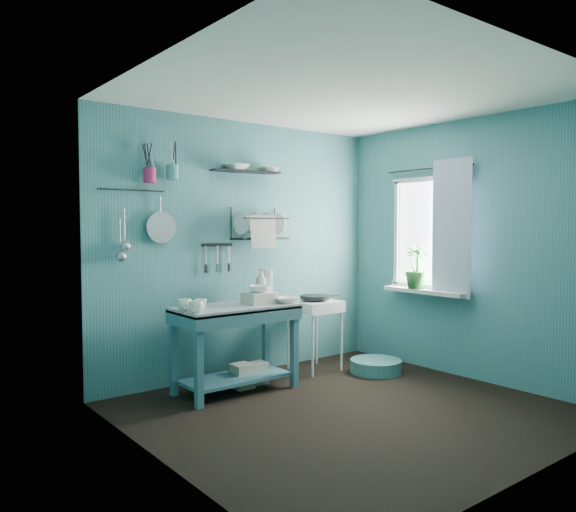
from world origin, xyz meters
TOP-DOWN VIEW (x-y plane):
  - floor at (0.00, 0.00)m, footprint 3.20×3.20m
  - ceiling at (0.00, 0.00)m, footprint 3.20×3.20m
  - wall_back at (0.00, 1.50)m, footprint 3.20×0.00m
  - wall_front at (0.00, -1.50)m, footprint 3.20×0.00m
  - wall_left at (-1.60, 0.00)m, footprint 0.00×3.00m
  - wall_right at (1.60, 0.00)m, footprint 0.00×3.00m
  - work_counter at (-0.42, 1.01)m, footprint 1.14×0.66m
  - mug_left at (-0.90, 0.85)m, footprint 0.12×0.12m
  - mug_mid at (-0.80, 0.95)m, footprint 0.14×0.14m
  - mug_right at (-0.92, 1.01)m, footprint 0.17×0.17m
  - wash_tub at (-0.17, 0.99)m, footprint 0.28×0.22m
  - tub_bowl at (-0.17, 0.99)m, footprint 0.20×0.20m
  - soap_bottle at (0.00, 1.21)m, footprint 0.12×0.12m
  - water_bottle at (0.10, 1.23)m, footprint 0.09×0.09m
  - counter_bowl at (0.03, 0.86)m, footprint 0.22×0.22m
  - hotplate_stand at (0.62, 1.14)m, footprint 0.52×0.52m
  - frying_pan at (0.62, 1.14)m, footprint 0.30×0.30m
  - knife_strip at (-0.33, 1.47)m, footprint 0.32×0.04m
  - dish_rack at (0.11, 1.37)m, footprint 0.56×0.26m
  - upper_shelf at (-0.04, 1.40)m, footprint 0.72×0.28m
  - shelf_bowl_left at (-0.15, 1.40)m, footprint 0.25×0.25m
  - shelf_bowl_right at (0.23, 1.40)m, footprint 0.21×0.21m
  - utensil_cup_magenta at (-1.03, 1.42)m, footprint 0.11×0.11m
  - utensil_cup_teal at (-0.81, 1.42)m, footprint 0.11×0.11m
  - colander at (-0.91, 1.45)m, footprint 0.28×0.03m
  - ladle_outer at (-1.24, 1.46)m, footprint 0.01×0.01m
  - ladle_inner at (-1.28, 1.46)m, footprint 0.01×0.01m
  - hook_rail at (-1.17, 1.47)m, footprint 0.60×0.01m
  - window_glass at (1.59, 0.45)m, footprint 0.00×1.10m
  - windowsill at (1.50, 0.45)m, footprint 0.16×0.95m
  - curtain at (1.52, 0.15)m, footprint 0.00×1.35m
  - curtain_rod at (1.54, 0.45)m, footprint 0.02×1.05m
  - potted_plant at (1.50, 0.55)m, footprint 0.32×0.32m
  - storage_tin_large at (-0.32, 1.06)m, footprint 0.18×0.18m
  - storage_tin_small at (-0.12, 1.09)m, footprint 0.15×0.15m
  - floor_basin at (1.04, 0.68)m, footprint 0.51×0.51m

SIDE VIEW (x-z plane):
  - floor at x=0.00m, z-range 0.00..0.00m
  - floor_basin at x=1.04m, z-range 0.00..0.13m
  - storage_tin_small at x=-0.12m, z-range 0.00..0.20m
  - storage_tin_large at x=-0.32m, z-range 0.00..0.22m
  - hotplate_stand at x=0.62m, z-range 0.00..0.71m
  - work_counter at x=-0.42m, z-range 0.00..0.77m
  - frying_pan at x=0.62m, z-range 0.73..0.77m
  - counter_bowl at x=0.03m, z-range 0.77..0.82m
  - windowsill at x=1.50m, z-range 0.79..0.83m
  - mug_mid at x=-0.80m, z-range 0.77..0.86m
  - mug_left at x=-0.90m, z-range 0.77..0.87m
  - mug_right at x=-0.92m, z-range 0.77..0.87m
  - wash_tub at x=-0.17m, z-range 0.77..0.87m
  - tub_bowl at x=-0.17m, z-range 0.87..0.93m
  - water_bottle at x=0.10m, z-range 0.77..1.05m
  - soap_bottle at x=0.00m, z-range 0.77..1.07m
  - potted_plant at x=1.50m, z-range 0.83..1.27m
  - wall_back at x=0.00m, z-range -0.35..2.85m
  - wall_front at x=0.00m, z-range -0.35..2.85m
  - wall_left at x=-1.60m, z-range -0.25..2.75m
  - wall_right at x=1.60m, z-range -0.25..2.75m
  - knife_strip at x=-0.33m, z-range 1.28..1.31m
  - ladle_inner at x=-1.28m, z-range 1.23..1.53m
  - window_glass at x=1.59m, z-range 0.85..1.95m
  - curtain at x=1.52m, z-range 0.77..2.12m
  - colander at x=-0.91m, z-range 1.32..1.60m
  - ladle_outer at x=-1.24m, z-range 1.32..1.62m
  - dish_rack at x=0.11m, z-range 1.34..1.66m
  - hook_rail at x=-1.17m, z-range 1.77..1.79m
  - utensil_cup_magenta at x=-1.03m, z-range 1.85..1.98m
  - utensil_cup_teal at x=-0.81m, z-range 1.88..2.01m
  - upper_shelf at x=-0.04m, z-range 1.99..2.01m
  - shelf_bowl_right at x=0.23m, z-range 1.98..2.03m
  - curtain_rod at x=1.54m, z-range 2.04..2.06m
  - shelf_bowl_left at x=-0.15m, z-range 2.05..2.10m
  - ceiling at x=0.00m, z-range 2.50..2.50m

